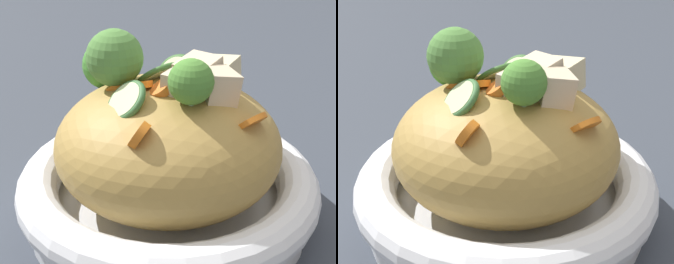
% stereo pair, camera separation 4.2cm
% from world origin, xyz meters
% --- Properties ---
extents(ground_plane, '(3.00, 3.00, 0.00)m').
position_xyz_m(ground_plane, '(0.00, 0.00, 0.00)').
color(ground_plane, '#353B46').
extents(serving_bowl, '(0.28, 0.28, 0.06)m').
position_xyz_m(serving_bowl, '(0.00, 0.00, 0.03)').
color(serving_bowl, white).
rests_on(serving_bowl, ground_plane).
extents(noodle_heap, '(0.20, 0.20, 0.12)m').
position_xyz_m(noodle_heap, '(-0.00, -0.00, 0.08)').
color(noodle_heap, '#AC8742').
rests_on(noodle_heap, serving_bowl).
extents(broccoli_florets, '(0.12, 0.16, 0.08)m').
position_xyz_m(broccoli_florets, '(0.01, 0.05, 0.14)').
color(broccoli_florets, '#99B670').
rests_on(broccoli_florets, serving_bowl).
extents(carrot_coins, '(0.10, 0.15, 0.04)m').
position_xyz_m(carrot_coins, '(-0.02, 0.00, 0.13)').
color(carrot_coins, orange).
rests_on(carrot_coins, serving_bowl).
extents(zucchini_slices, '(0.11, 0.09, 0.04)m').
position_xyz_m(zucchini_slices, '(0.00, 0.00, 0.14)').
color(zucchini_slices, beige).
rests_on(zucchini_slices, serving_bowl).
extents(chicken_chunks, '(0.10, 0.07, 0.04)m').
position_xyz_m(chicken_chunks, '(0.02, -0.03, 0.14)').
color(chicken_chunks, beige).
rests_on(chicken_chunks, serving_bowl).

